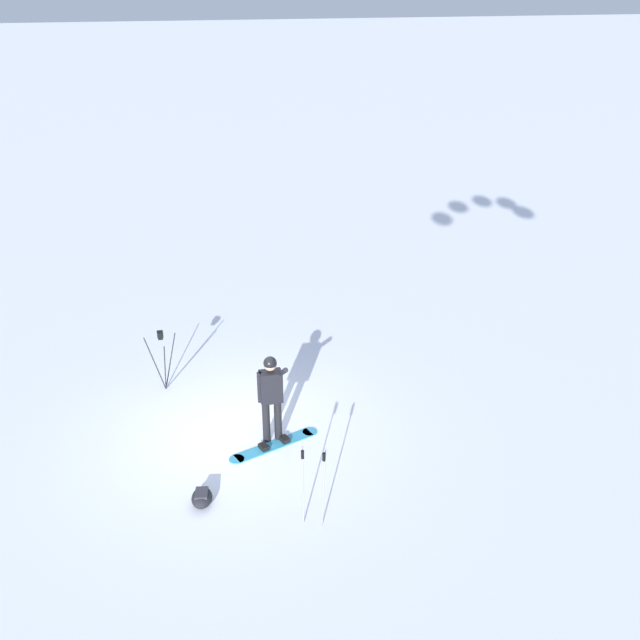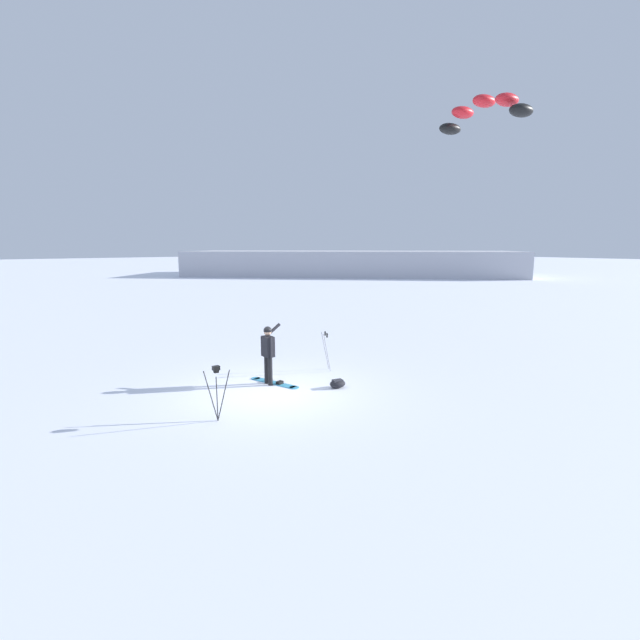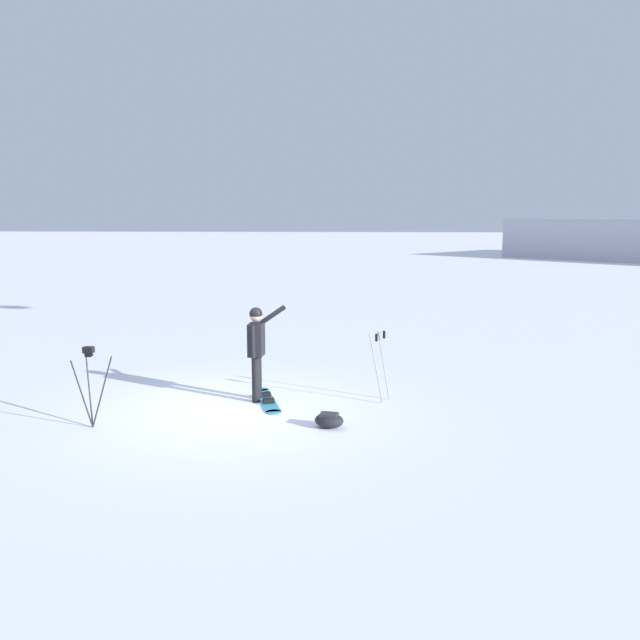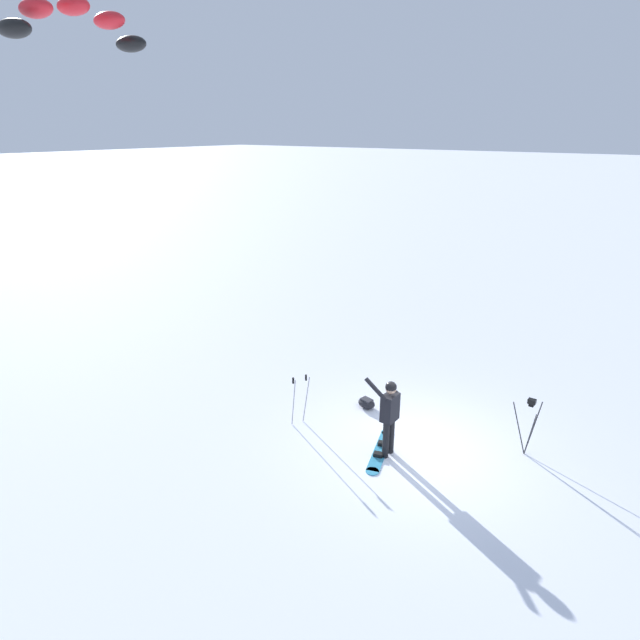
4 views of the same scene
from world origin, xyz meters
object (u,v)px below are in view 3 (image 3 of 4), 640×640
(snowboarder, at_px, (257,344))
(ski_poles, at_px, (380,356))
(snowboard, at_px, (267,399))
(camera_tripod, at_px, (90,370))
(gear_bag_large, at_px, (329,420))

(snowboarder, xyz_separation_m, ski_poles, (-0.17, 2.27, -0.24))
(snowboarder, relative_size, snowboard, 1.02)
(snowboarder, height_order, camera_tripod, snowboarder)
(gear_bag_large, height_order, ski_poles, ski_poles)
(snowboarder, height_order, gear_bag_large, snowboarder)
(gear_bag_large, bearing_deg, snowboarder, -136.03)
(gear_bag_large, relative_size, ski_poles, 0.42)
(camera_tripod, bearing_deg, ski_poles, 112.55)
(camera_tripod, bearing_deg, snowboard, 124.26)
(gear_bag_large, bearing_deg, ski_poles, 153.35)
(snowboarder, bearing_deg, gear_bag_large, 43.97)
(camera_tripod, distance_m, ski_poles, 5.06)
(snowboard, bearing_deg, snowboarder, -93.27)
(snowboarder, relative_size, camera_tripod, 1.33)
(snowboarder, distance_m, ski_poles, 2.29)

